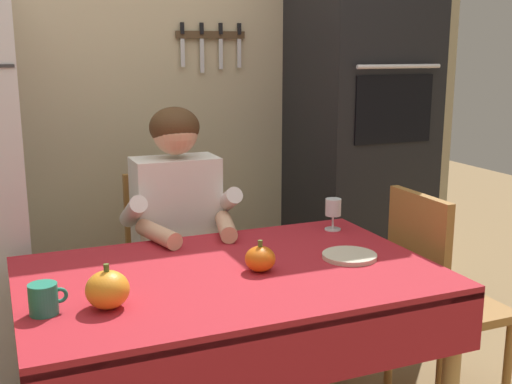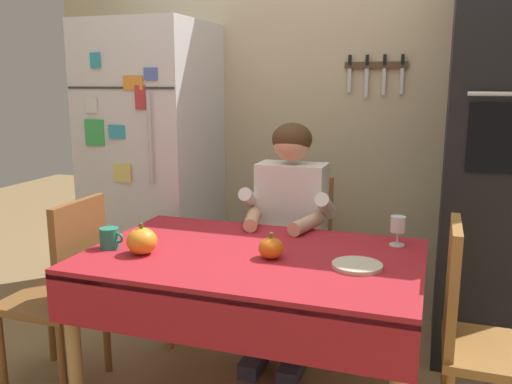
# 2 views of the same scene
# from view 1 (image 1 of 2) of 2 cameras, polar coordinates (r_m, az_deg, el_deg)

# --- Properties ---
(back_wall_assembly) EXTENTS (3.70, 0.13, 2.60)m
(back_wall_assembly) POSITION_cam_1_polar(r_m,az_deg,el_deg) (3.28, -9.32, 9.40)
(back_wall_assembly) COLOR #BCAD89
(back_wall_assembly) RESTS_ON ground
(wall_oven) EXTENTS (0.60, 0.64, 2.10)m
(wall_oven) POSITION_cam_1_polar(r_m,az_deg,el_deg) (3.36, 9.18, 5.21)
(wall_oven) COLOR black
(wall_oven) RESTS_ON ground
(dining_table) EXTENTS (1.40, 0.90, 0.74)m
(dining_table) POSITION_cam_1_polar(r_m,az_deg,el_deg) (2.20, -2.08, -9.29)
(dining_table) COLOR tan
(dining_table) RESTS_ON ground
(chair_behind_person) EXTENTS (0.40, 0.40, 0.93)m
(chair_behind_person) POSITION_cam_1_polar(r_m,az_deg,el_deg) (2.96, -7.63, -6.53)
(chair_behind_person) COLOR #9E6B33
(chair_behind_person) RESTS_ON ground
(seated_person) EXTENTS (0.47, 0.55, 1.25)m
(seated_person) POSITION_cam_1_polar(r_m,az_deg,el_deg) (2.71, -6.72, -3.25)
(seated_person) COLOR #38384C
(seated_person) RESTS_ON ground
(chair_right_side) EXTENTS (0.40, 0.40, 0.93)m
(chair_right_side) POSITION_cam_1_polar(r_m,az_deg,el_deg) (2.72, 15.78, -8.64)
(chair_right_side) COLOR #9E6B33
(chair_right_side) RESTS_ON ground
(coffee_mug) EXTENTS (0.11, 0.08, 0.09)m
(coffee_mug) POSITION_cam_1_polar(r_m,az_deg,el_deg) (1.93, -18.45, -9.06)
(coffee_mug) COLOR #237F66
(coffee_mug) RESTS_ON dining_table
(wine_glass) EXTENTS (0.07, 0.07, 0.13)m
(wine_glass) POSITION_cam_1_polar(r_m,az_deg,el_deg) (2.66, 6.92, -1.53)
(wine_glass) COLOR white
(wine_glass) RESTS_ON dining_table
(pumpkin_large) EXTENTS (0.10, 0.10, 0.11)m
(pumpkin_large) POSITION_cam_1_polar(r_m,az_deg,el_deg) (2.17, 0.37, -6.00)
(pumpkin_large) COLOR orange
(pumpkin_large) RESTS_ON dining_table
(pumpkin_medium) EXTENTS (0.13, 0.13, 0.13)m
(pumpkin_medium) POSITION_cam_1_polar(r_m,az_deg,el_deg) (1.92, -13.15, -8.50)
(pumpkin_medium) COLOR orange
(pumpkin_medium) RESTS_ON dining_table
(serving_tray) EXTENTS (0.20, 0.20, 0.02)m
(serving_tray) POSITION_cam_1_polar(r_m,az_deg,el_deg) (2.34, 8.36, -5.68)
(serving_tray) COLOR beige
(serving_tray) RESTS_ON dining_table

